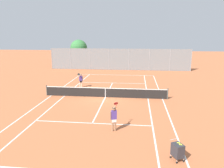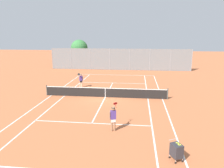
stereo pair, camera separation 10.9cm
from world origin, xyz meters
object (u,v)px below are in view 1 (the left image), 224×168
Objects in this scene: loose_tennis_ball_1 at (156,92)px; tree_behind_left at (79,48)px; player_far_left at (81,80)px; player_near_side at (114,117)px; loose_tennis_ball_0 at (116,107)px; tennis_net at (105,92)px; ball_cart at (178,150)px.

loose_tennis_ball_1 is 0.01× the size of tree_behind_left.
tree_behind_left is (-4.24, 15.43, 2.50)m from player_far_left.
player_near_side reaches higher than loose_tennis_ball_0.
loose_tennis_ball_0 and loose_tennis_ball_1 have the same top height.
loose_tennis_ball_0 is 0.01× the size of tree_behind_left.
loose_tennis_ball_1 is at bearing -52.32° from tree_behind_left.
tree_behind_left is (-7.60, 19.01, 2.92)m from tennis_net.
tree_behind_left is at bearing 109.19° from player_near_side.
player_far_left reaches higher than loose_tennis_ball_1.
ball_cart is 0.54× the size of player_near_side.
ball_cart is at bearing -40.48° from player_near_side.
loose_tennis_ball_1 is (3.50, 10.00, -0.89)m from player_near_side.
ball_cart is 32.13m from tree_behind_left.
loose_tennis_ball_0 is at bearing -53.94° from player_far_left.
ball_cart reaches higher than loose_tennis_ball_0.
loose_tennis_ball_1 is at bearing 55.40° from loose_tennis_ball_0.
loose_tennis_ball_1 is at bearing 89.73° from ball_cart.
player_far_left is 8.07m from loose_tennis_ball_0.
ball_cart is 4.54m from player_near_side.
tennis_net is at bearing 115.13° from loose_tennis_ball_0.
player_far_left reaches higher than loose_tennis_ball_0.
tennis_net is at bearing 102.23° from player_near_side.
loose_tennis_ball_1 is at bearing 26.48° from tennis_net.
tree_behind_left reaches higher than tennis_net.
player_far_left reaches higher than ball_cart.
player_near_side is (-3.44, 2.94, 0.40)m from ball_cart.
player_far_left is at bearing -74.65° from tree_behind_left.
player_far_left is at bearing 126.06° from loose_tennis_ball_0.
tennis_net is 5.74m from loose_tennis_ball_1.
loose_tennis_ball_0 is (-3.70, 7.48, -0.50)m from ball_cart.
tennis_net reaches higher than loose_tennis_ball_1.
player_near_side is 26.88× the size of loose_tennis_ball_1.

